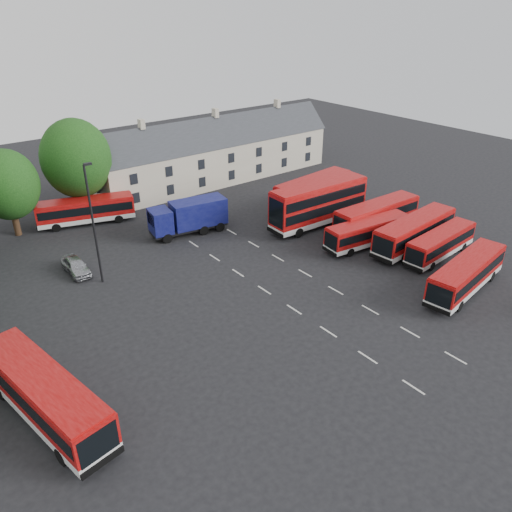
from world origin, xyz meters
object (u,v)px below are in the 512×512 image
object	(u,v)px
bus_west	(44,392)
box_truck	(189,216)
bus_row_a	(467,273)
bus_dd_south	(319,202)
silver_car	(76,266)
lamppost	(93,222)

from	to	relation	value
bus_west	box_truck	xyz separation A→B (m)	(21.41, 18.23, 0.04)
bus_west	box_truck	distance (m)	28.12
bus_row_a	bus_dd_south	bearing A→B (deg)	82.05
bus_row_a	bus_dd_south	distance (m)	18.54
silver_car	lamppost	xyz separation A→B (m)	(1.27, -3.10, 5.24)
box_truck	lamppost	size ratio (longest dim) A/B	0.78
silver_car	bus_dd_south	bearing A→B (deg)	-12.75
bus_west	bus_dd_south	bearing A→B (deg)	-82.15
bus_dd_south	silver_car	xyz separation A→B (m)	(-25.98, 6.04, -2.11)
bus_dd_south	lamppost	bearing A→B (deg)	175.45
bus_row_a	lamppost	world-z (taller)	lamppost
lamppost	silver_car	bearing A→B (deg)	112.19
bus_row_a	silver_car	size ratio (longest dim) A/B	2.51
silver_car	lamppost	distance (m)	6.22
box_truck	silver_car	world-z (taller)	box_truck
bus_dd_south	silver_car	world-z (taller)	bus_dd_south
bus_row_a	box_truck	bearing A→B (deg)	108.20
bus_dd_south	bus_west	world-z (taller)	bus_dd_south
bus_west	lamppost	xyz separation A→B (m)	(9.37, 13.96, 3.96)
bus_row_a	bus_dd_south	world-z (taller)	bus_dd_south
bus_dd_south	bus_west	distance (m)	35.84
bus_dd_south	box_truck	size ratio (longest dim) A/B	1.41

